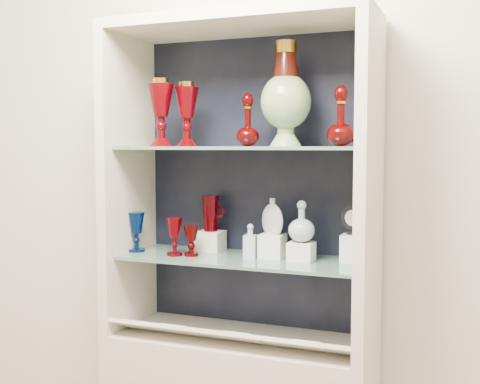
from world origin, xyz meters
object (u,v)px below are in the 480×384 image
at_px(ruby_goblet_tall, 175,236).
at_px(clear_round_decanter, 302,222).
at_px(cobalt_goblet, 136,232).
at_px(pedestal_lamp_left, 187,114).
at_px(enamel_urn, 286,94).
at_px(cameo_medallion, 353,219).
at_px(ruby_goblet_small, 191,241).
at_px(ruby_decanter_a, 248,117).
at_px(ruby_decanter_b, 341,114).
at_px(flat_flask, 272,216).
at_px(clear_square_bottle, 250,241).
at_px(pedestal_lamp_right, 161,113).
at_px(ruby_pitcher, 211,213).
at_px(lidded_bowl, 362,134).

bearing_deg(ruby_goblet_tall, clear_round_decanter, 7.93).
bearing_deg(cobalt_goblet, pedestal_lamp_left, 4.29).
xyz_separation_m(enamel_urn, cameo_medallion, (0.24, 0.05, -0.45)).
height_order(pedestal_lamp_left, ruby_goblet_small, pedestal_lamp_left).
bearing_deg(pedestal_lamp_left, cameo_medallion, 6.81).
distance_m(ruby_decanter_a, clear_round_decanter, 0.44).
distance_m(enamel_urn, ruby_decanter_a, 0.16).
distance_m(ruby_decanter_b, flat_flask, 0.46).
relative_size(ruby_decanter_a, clear_square_bottle, 1.67).
distance_m(flat_flask, clear_round_decanter, 0.12).
bearing_deg(ruby_goblet_tall, enamel_urn, 9.88).
xyz_separation_m(pedestal_lamp_left, ruby_decanter_b, (0.60, -0.01, -0.01)).
xyz_separation_m(ruby_goblet_small, cameo_medallion, (0.60, 0.10, 0.10)).
bearing_deg(clear_square_bottle, pedestal_lamp_right, -168.28).
relative_size(ruby_goblet_small, flat_flask, 0.83).
height_order(pedestal_lamp_right, ruby_goblet_small, pedestal_lamp_right).
relative_size(ruby_goblet_tall, ruby_pitcher, 1.02).
relative_size(pedestal_lamp_left, ruby_decanter_a, 1.12).
height_order(pedestal_lamp_right, clear_round_decanter, pedestal_lamp_right).
distance_m(ruby_decanter_a, ruby_goblet_tall, 0.54).
height_order(ruby_goblet_small, clear_square_bottle, clear_square_bottle).
xyz_separation_m(clear_square_bottle, clear_round_decanter, (0.19, 0.02, 0.08)).
bearing_deg(lidded_bowl, flat_flask, -177.39).
height_order(ruby_decanter_a, clear_round_decanter, ruby_decanter_a).
bearing_deg(ruby_decanter_a, lidded_bowl, 8.49).
distance_m(pedestal_lamp_right, clear_square_bottle, 0.59).
distance_m(ruby_goblet_small, clear_square_bottle, 0.23).
bearing_deg(clear_round_decanter, pedestal_lamp_right, -170.11).
distance_m(pedestal_lamp_right, ruby_decanter_b, 0.68).
height_order(lidded_bowl, cobalt_goblet, lidded_bowl).
xyz_separation_m(cobalt_goblet, ruby_goblet_tall, (0.19, -0.03, -0.00)).
relative_size(pedestal_lamp_right, ruby_decanter_b, 1.14).
bearing_deg(cameo_medallion, pedestal_lamp_right, -149.66).
bearing_deg(ruby_goblet_small, clear_square_bottle, 6.95).
distance_m(ruby_decanter_b, cameo_medallion, 0.39).
bearing_deg(pedestal_lamp_right, ruby_goblet_small, 21.72).
relative_size(ruby_pitcher, clear_square_bottle, 1.10).
bearing_deg(ruby_decanter_b, cameo_medallion, 69.10).
distance_m(enamel_urn, lidded_bowl, 0.31).
relative_size(enamel_urn, ruby_goblet_tall, 2.57).
xyz_separation_m(ruby_decanter_a, cameo_medallion, (0.38, 0.07, -0.37)).
relative_size(enamel_urn, lidded_bowl, 4.22).
bearing_deg(clear_square_bottle, ruby_decanter_a, -173.41).
xyz_separation_m(ruby_goblet_small, flat_flask, (0.30, 0.07, 0.10)).
bearing_deg(cameo_medallion, ruby_decanter_a, -150.03).
bearing_deg(enamel_urn, flat_flask, 162.75).
height_order(ruby_decanter_b, ruby_pitcher, ruby_decanter_b).
height_order(flat_flask, clear_round_decanter, flat_flask).
relative_size(ruby_decanter_a, ruby_goblet_tall, 1.48).
distance_m(ruby_goblet_tall, cameo_medallion, 0.68).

